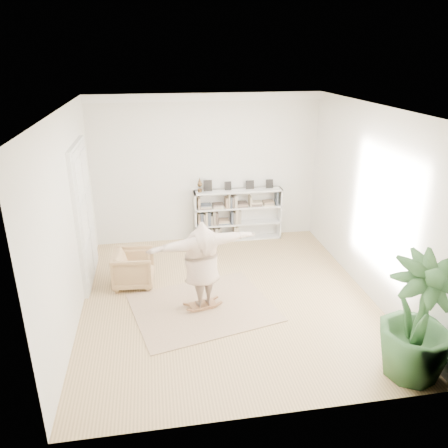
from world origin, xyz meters
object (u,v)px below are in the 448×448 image
Objects in this scene: rocker_board at (203,305)px; houseplant at (418,319)px; armchair at (134,268)px; person at (202,262)px; bookshelf at (238,215)px.

rocker_board is 3.73m from houseplant.
armchair is 0.43× the size of houseplant.
armchair is at bearing -54.64° from person.
rocker_board is at bearing -126.69° from armchair.
person is (0.00, 0.00, 0.88)m from rocker_board.
bookshelf is at bearing -125.69° from person.
armchair is 0.40× the size of person.
rocker_board is 0.88m from person.
person reaches higher than rocker_board.
person reaches higher than armchair.
armchair is (-2.54, -1.98, -0.27)m from bookshelf.
bookshelf is 3.36m from person.
armchair is at bearing 140.41° from houseplant.
houseplant is at bearing -73.83° from bookshelf.
bookshelf is 2.72× the size of armchair.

